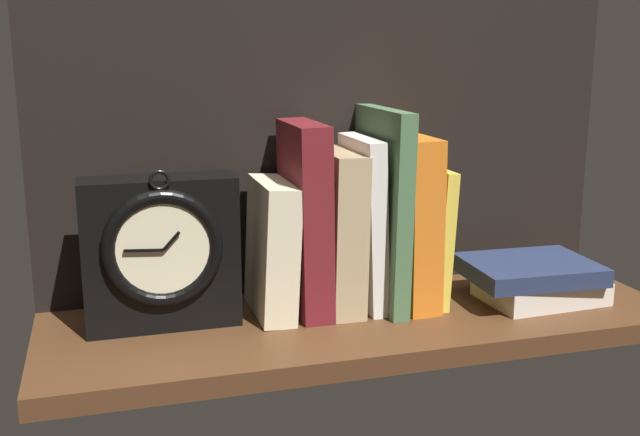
# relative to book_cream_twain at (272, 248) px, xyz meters

# --- Properties ---
(ground_plane) EXTENTS (0.80, 0.26, 0.03)m
(ground_plane) POSITION_rel_book_cream_twain_xyz_m (0.11, -0.04, -0.10)
(ground_plane) COLOR #4C2D19
(back_panel) EXTENTS (0.80, 0.01, 0.41)m
(back_panel) POSITION_rel_book_cream_twain_xyz_m (0.11, 0.09, 0.12)
(back_panel) COLOR black
(back_panel) RESTS_ON ground_plane
(book_cream_twain) EXTENTS (0.05, 0.13, 0.17)m
(book_cream_twain) POSITION_rel_book_cream_twain_xyz_m (0.00, 0.00, 0.00)
(book_cream_twain) COLOR beige
(book_cream_twain) RESTS_ON ground_plane
(book_maroon_dawkins) EXTENTS (0.04, 0.13, 0.24)m
(book_maroon_dawkins) POSITION_rel_book_cream_twain_xyz_m (0.04, 0.00, 0.04)
(book_maroon_dawkins) COLOR maroon
(book_maroon_dawkins) RESTS_ON ground_plane
(book_tan_shortstories) EXTENTS (0.05, 0.13, 0.21)m
(book_tan_shortstories) POSITION_rel_book_cream_twain_xyz_m (0.09, 0.00, 0.02)
(book_tan_shortstories) COLOR tan
(book_tan_shortstories) RESTS_ON ground_plane
(book_white_catcher) EXTENTS (0.03, 0.13, 0.22)m
(book_white_catcher) POSITION_rel_book_cream_twain_xyz_m (0.12, 0.00, 0.03)
(book_white_catcher) COLOR silver
(book_white_catcher) RESTS_ON ground_plane
(book_green_romantic) EXTENTS (0.03, 0.16, 0.26)m
(book_green_romantic) POSITION_rel_book_cream_twain_xyz_m (0.15, 0.00, 0.04)
(book_green_romantic) COLOR #476B44
(book_green_romantic) RESTS_ON ground_plane
(book_orange_pandolfini) EXTENTS (0.04, 0.15, 0.22)m
(book_orange_pandolfini) POSITION_rel_book_cream_twain_xyz_m (0.18, 0.00, 0.03)
(book_orange_pandolfini) COLOR orange
(book_orange_pandolfini) RESTS_ON ground_plane
(book_yellow_seinlanguage) EXTENTS (0.02, 0.13, 0.18)m
(book_yellow_seinlanguage) POSITION_rel_book_cream_twain_xyz_m (0.21, 0.00, 0.00)
(book_yellow_seinlanguage) COLOR gold
(book_yellow_seinlanguage) RESTS_ON ground_plane
(framed_clock) EXTENTS (0.18, 0.08, 0.20)m
(framed_clock) POSITION_rel_book_cream_twain_xyz_m (-0.14, -0.01, 0.01)
(framed_clock) COLOR black
(framed_clock) RESTS_ON ground_plane
(book_stack_side) EXTENTS (0.18, 0.14, 0.05)m
(book_stack_side) POSITION_rel_book_cream_twain_xyz_m (0.35, -0.05, -0.06)
(book_stack_side) COLOR beige
(book_stack_side) RESTS_ON ground_plane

